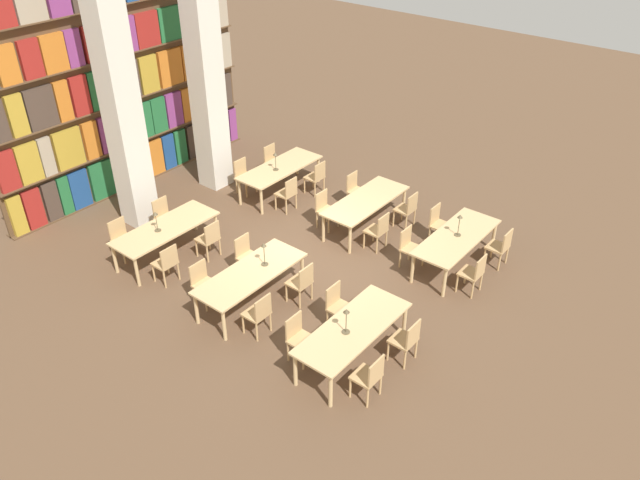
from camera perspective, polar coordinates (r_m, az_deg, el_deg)
ground_plane at (r=13.31m, az=-0.83°, el=-1.98°), size 40.00×40.00×0.00m
bookshelf_bank at (r=16.11m, az=-17.58°, el=13.53°), size 7.12×0.35×5.50m
pillar_left at (r=14.06m, az=-17.86°, el=12.24°), size 0.63×0.63×6.00m
pillar_center at (r=15.42m, az=-10.46°, el=15.05°), size 0.63×0.63×6.00m
reading_table_0 at (r=10.61m, az=3.04°, el=-8.23°), size 2.31×0.89×0.72m
chair_0 at (r=10.11m, az=4.54°, el=-12.32°), size 0.42×0.40×0.87m
chair_1 at (r=10.74m, az=-1.91°, el=-8.86°), size 0.42×0.40×0.87m
chair_2 at (r=10.79m, az=7.90°, el=-9.02°), size 0.42×0.40×0.87m
chair_3 at (r=11.39m, az=1.67°, el=-6.00°), size 0.42×0.40×0.87m
desk_lamp_0 at (r=10.24m, az=2.42°, el=-7.03°), size 0.14×0.14×0.49m
reading_table_1 at (r=13.15m, az=12.37°, el=0.09°), size 2.31×0.89×0.72m
chair_4 at (r=12.54m, az=13.87°, el=-2.92°), size 0.42×0.40×0.87m
chair_5 at (r=13.06m, az=8.22°, el=-0.61°), size 0.42×0.40×0.87m
chair_6 at (r=13.47m, az=16.17°, el=-0.56°), size 0.42×0.40×0.87m
chair_7 at (r=13.96m, az=10.81°, el=1.51°), size 0.42×0.40×0.87m
desk_lamp_1 at (r=12.97m, az=12.63°, el=1.66°), size 0.14×0.14×0.49m
reading_table_2 at (r=11.88m, az=-6.36°, el=-3.22°), size 2.31×0.89×0.72m
chair_8 at (r=11.27m, az=-5.63°, el=-6.67°), size 0.42×0.40×0.87m
chair_9 at (r=12.14m, az=-10.62°, el=-3.82°), size 0.42×0.40×0.87m
chair_10 at (r=11.94m, az=-1.71°, el=-3.87°), size 0.42×0.40×0.87m
chair_11 at (r=12.77m, az=-6.71°, el=-1.37°), size 0.42×0.40×0.87m
desk_lamp_2 at (r=11.83m, az=-5.14°, el=-0.94°), size 0.14×0.14×0.49m
reading_table_3 at (r=14.17m, az=4.20°, el=3.45°), size 2.31×0.89×0.72m
chair_12 at (r=13.53m, az=5.34°, el=0.92°), size 0.42×0.40×0.87m
chair_13 at (r=14.26m, az=0.50°, el=2.89°), size 0.42×0.40×0.87m
chair_14 at (r=14.39m, az=7.98°, el=2.85°), size 0.42×0.40×0.87m
chair_15 at (r=15.08m, az=3.28°, el=4.63°), size 0.42×0.40×0.87m
reading_table_4 at (r=13.53m, az=-13.93°, el=0.89°), size 2.31×0.89×0.72m
chair_16 at (r=12.83m, az=-13.86°, el=-2.02°), size 0.42×0.40×0.87m
chair_17 at (r=13.87m, az=-17.65°, el=0.20°), size 0.42×0.40×0.87m
chair_18 at (r=13.41m, az=-10.10°, el=0.16°), size 0.42×0.40×0.87m
chair_19 at (r=14.40m, az=-14.02°, el=2.14°), size 0.42×0.40×0.87m
desk_lamp_3 at (r=13.25m, az=-14.78°, el=1.94°), size 0.14×0.14×0.45m
reading_table_5 at (r=15.63m, az=-3.69°, el=6.47°), size 2.31×0.89×0.72m
chair_20 at (r=14.93m, az=-2.98°, el=4.33°), size 0.42×0.40×0.87m
chair_21 at (r=15.83m, az=-6.96°, el=5.90°), size 0.42×0.40×0.87m
chair_22 at (r=15.65m, az=-0.35°, el=5.82°), size 0.42×0.40×0.87m
chair_23 at (r=16.51m, az=-4.31°, el=7.26°), size 0.42×0.40×0.87m
desk_lamp_4 at (r=15.32m, az=-4.10°, el=7.46°), size 0.14×0.14×0.46m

